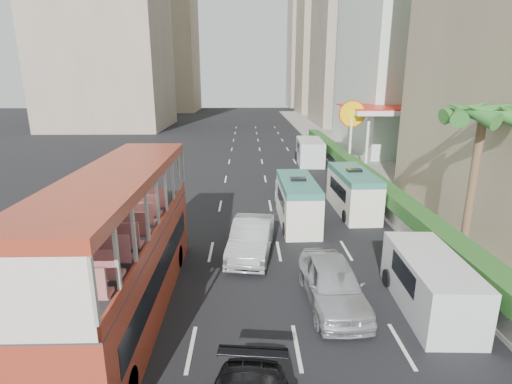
{
  "coord_description": "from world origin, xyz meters",
  "views": [
    {
      "loc": [
        -1.88,
        -12.29,
        7.86
      ],
      "look_at": [
        -1.5,
        4.0,
        3.2
      ],
      "focal_mm": 28.0,
      "sensor_mm": 36.0,
      "label": 1
    }
  ],
  "objects_px": {
    "minibus_far": "(353,192)",
    "shell_station": "(380,138)",
    "van_asset": "(289,197)",
    "minibus_near": "(297,202)",
    "car_silver_lane_b": "(332,303)",
    "car_silver_lane_a": "(251,254)",
    "panel_van_near": "(430,283)",
    "double_decker_bus": "(123,246)",
    "panel_van_far": "(310,151)",
    "palm_tree": "(472,187)"
  },
  "relations": [
    {
      "from": "minibus_far",
      "to": "shell_station",
      "type": "xyz_separation_m",
      "value": [
        5.48,
        12.27,
        1.49
      ]
    },
    {
      "from": "van_asset",
      "to": "minibus_near",
      "type": "distance_m",
      "value": 5.26
    },
    {
      "from": "car_silver_lane_b",
      "to": "van_asset",
      "type": "distance_m",
      "value": 13.53
    },
    {
      "from": "van_asset",
      "to": "minibus_near",
      "type": "relative_size",
      "value": 0.77
    },
    {
      "from": "car_silver_lane_a",
      "to": "panel_van_near",
      "type": "xyz_separation_m",
      "value": [
        6.17,
        -4.63,
        0.97
      ]
    },
    {
      "from": "car_silver_lane_b",
      "to": "minibus_far",
      "type": "xyz_separation_m",
      "value": [
        3.36,
        10.31,
        1.26
      ]
    },
    {
      "from": "double_decker_bus",
      "to": "car_silver_lane_a",
      "type": "distance_m",
      "value": 6.86
    },
    {
      "from": "car_silver_lane_b",
      "to": "panel_van_far",
      "type": "relative_size",
      "value": 0.86
    },
    {
      "from": "minibus_near",
      "to": "panel_van_far",
      "type": "relative_size",
      "value": 1.0
    },
    {
      "from": "minibus_near",
      "to": "shell_station",
      "type": "bearing_deg",
      "value": 56.42
    },
    {
      "from": "car_silver_lane_a",
      "to": "minibus_far",
      "type": "xyz_separation_m",
      "value": [
        6.21,
        6.03,
        1.26
      ]
    },
    {
      "from": "panel_van_near",
      "to": "car_silver_lane_b",
      "type": "bearing_deg",
      "value": 176.45
    },
    {
      "from": "car_silver_lane_a",
      "to": "panel_van_far",
      "type": "xyz_separation_m",
      "value": [
        5.84,
        20.54,
        1.12
      ]
    },
    {
      "from": "double_decker_bus",
      "to": "palm_tree",
      "type": "distance_m",
      "value": 14.39
    },
    {
      "from": "car_silver_lane_b",
      "to": "minibus_near",
      "type": "bearing_deg",
      "value": 89.3
    },
    {
      "from": "minibus_far",
      "to": "shell_station",
      "type": "distance_m",
      "value": 13.52
    },
    {
      "from": "van_asset",
      "to": "palm_tree",
      "type": "relative_size",
      "value": 0.67
    },
    {
      "from": "minibus_near",
      "to": "minibus_far",
      "type": "bearing_deg",
      "value": 26.91
    },
    {
      "from": "car_silver_lane_a",
      "to": "double_decker_bus",
      "type": "bearing_deg",
      "value": -124.32
    },
    {
      "from": "van_asset",
      "to": "panel_van_far",
      "type": "xyz_separation_m",
      "value": [
        3.11,
        11.29,
        1.12
      ]
    },
    {
      "from": "minibus_near",
      "to": "palm_tree",
      "type": "relative_size",
      "value": 0.87
    },
    {
      "from": "double_decker_bus",
      "to": "panel_van_far",
      "type": "xyz_separation_m",
      "value": [
        10.15,
        25.24,
        -1.41
      ]
    },
    {
      "from": "double_decker_bus",
      "to": "shell_station",
      "type": "distance_m",
      "value": 28.02
    },
    {
      "from": "double_decker_bus",
      "to": "minibus_far",
      "type": "distance_m",
      "value": 15.08
    },
    {
      "from": "minibus_near",
      "to": "shell_station",
      "type": "height_order",
      "value": "shell_station"
    },
    {
      "from": "panel_van_far",
      "to": "minibus_far",
      "type": "bearing_deg",
      "value": -85.55
    },
    {
      "from": "panel_van_near",
      "to": "van_asset",
      "type": "bearing_deg",
      "value": 106.44
    },
    {
      "from": "double_decker_bus",
      "to": "minibus_far",
      "type": "height_order",
      "value": "double_decker_bus"
    },
    {
      "from": "minibus_far",
      "to": "palm_tree",
      "type": "xyz_separation_m",
      "value": [
        3.28,
        -6.73,
        2.12
      ]
    },
    {
      "from": "panel_van_near",
      "to": "car_silver_lane_a",
      "type": "bearing_deg",
      "value": 145.61
    },
    {
      "from": "double_decker_bus",
      "to": "palm_tree",
      "type": "bearing_deg",
      "value": 16.16
    },
    {
      "from": "panel_van_near",
      "to": "minibus_near",
      "type": "bearing_deg",
      "value": 114.61
    },
    {
      "from": "minibus_far",
      "to": "panel_van_near",
      "type": "relative_size",
      "value": 1.17
    },
    {
      "from": "shell_station",
      "to": "double_decker_bus",
      "type": "bearing_deg",
      "value": -124.82
    },
    {
      "from": "car_silver_lane_b",
      "to": "shell_station",
      "type": "distance_m",
      "value": 24.4
    },
    {
      "from": "car_silver_lane_b",
      "to": "panel_van_near",
      "type": "relative_size",
      "value": 0.99
    },
    {
      "from": "minibus_far",
      "to": "panel_van_near",
      "type": "xyz_separation_m",
      "value": [
        -0.04,
        -10.66,
        -0.29
      ]
    },
    {
      "from": "van_asset",
      "to": "panel_van_far",
      "type": "distance_m",
      "value": 11.76
    },
    {
      "from": "car_silver_lane_a",
      "to": "minibus_near",
      "type": "bearing_deg",
      "value": 65.85
    },
    {
      "from": "car_silver_lane_b",
      "to": "panel_van_far",
      "type": "bearing_deg",
      "value": 80.82
    },
    {
      "from": "car_silver_lane_a",
      "to": "panel_van_near",
      "type": "bearing_deg",
      "value": -28.73
    },
    {
      "from": "car_silver_lane_b",
      "to": "palm_tree",
      "type": "relative_size",
      "value": 0.75
    },
    {
      "from": "minibus_near",
      "to": "minibus_far",
      "type": "height_order",
      "value": "minibus_far"
    },
    {
      "from": "panel_van_far",
      "to": "shell_station",
      "type": "xyz_separation_m",
      "value": [
        5.85,
        -2.24,
        1.63
      ]
    },
    {
      "from": "minibus_far",
      "to": "double_decker_bus",
      "type": "bearing_deg",
      "value": -135.86
    },
    {
      "from": "car_silver_lane_b",
      "to": "panel_van_near",
      "type": "distance_m",
      "value": 3.48
    },
    {
      "from": "minibus_near",
      "to": "car_silver_lane_a",
      "type": "bearing_deg",
      "value": -123.22
    },
    {
      "from": "panel_van_far",
      "to": "palm_tree",
      "type": "height_order",
      "value": "palm_tree"
    },
    {
      "from": "minibus_near",
      "to": "palm_tree",
      "type": "distance_m",
      "value": 8.68
    },
    {
      "from": "car_silver_lane_b",
      "to": "van_asset",
      "type": "relative_size",
      "value": 1.12
    }
  ]
}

